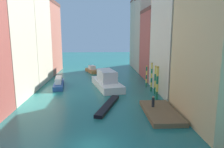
{
  "coord_description": "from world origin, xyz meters",
  "views": [
    {
      "loc": [
        0.86,
        -16.32,
        9.44
      ],
      "look_at": [
        3.11,
        25.98,
        1.5
      ],
      "focal_mm": 33.29,
      "sensor_mm": 36.0,
      "label": 1
    }
  ],
  "objects": [
    {
      "name": "person_on_dock",
      "position": [
        7.37,
        8.4,
        1.19
      ],
      "size": [
        0.36,
        0.36,
        1.42
      ],
      "color": "black",
      "rests_on": "waterfront_dock"
    },
    {
      "name": "building_right_2",
      "position": [
        13.88,
        28.58,
        7.48
      ],
      "size": [
        7.51,
        10.57,
        14.93
      ],
      "color": "#B25147",
      "rests_on": "ground"
    },
    {
      "name": "building_right_1",
      "position": [
        13.88,
        17.22,
        8.77
      ],
      "size": [
        7.51,
        11.99,
        17.51
      ],
      "color": "beige",
      "rests_on": "ground"
    },
    {
      "name": "mooring_pole_2",
      "position": [
        9.36,
        17.61,
        2.52
      ],
      "size": [
        0.3,
        0.3,
        4.94
      ],
      "color": "#197247",
      "rests_on": "ground"
    },
    {
      "name": "mooring_pole_3",
      "position": [
        9.19,
        20.73,
        2.05
      ],
      "size": [
        0.28,
        0.28,
        4.01
      ],
      "color": "#197247",
      "rests_on": "ground"
    },
    {
      "name": "mooring_pole_1",
      "position": [
        9.56,
        16.0,
        2.4
      ],
      "size": [
        0.3,
        0.3,
        4.7
      ],
      "color": "#197247",
      "rests_on": "ground"
    },
    {
      "name": "building_right_3",
      "position": [
        13.88,
        38.26,
        9.56
      ],
      "size": [
        7.51,
        8.86,
        19.1
      ],
      "color": "#BCB299",
      "rests_on": "ground"
    },
    {
      "name": "ground_plane",
      "position": [
        0.0,
        24.5,
        0.0
      ],
      "size": [
        154.0,
        154.0,
        0.0
      ],
      "primitive_type": "plane",
      "color": "#1E6B66"
    },
    {
      "name": "motorboat_1",
      "position": [
        -7.04,
        21.72,
        0.66
      ],
      "size": [
        2.61,
        7.35,
        1.78
      ],
      "color": "#234C93",
      "rests_on": "ground"
    },
    {
      "name": "vaporetto_white",
      "position": [
        1.87,
        20.64,
        1.2
      ],
      "size": [
        5.92,
        11.01,
        3.19
      ],
      "color": "white",
      "rests_on": "ground"
    },
    {
      "name": "building_left_2",
      "position": [
        -13.88,
        26.03,
        9.28
      ],
      "size": [
        7.51,
        11.21,
        18.53
      ],
      "color": "beige",
      "rests_on": "ground"
    },
    {
      "name": "motorboat_0",
      "position": [
        -1.47,
        36.94,
        0.57
      ],
      "size": [
        4.01,
        6.65,
        1.71
      ],
      "color": "olive",
      "rests_on": "ground"
    },
    {
      "name": "waterfront_dock",
      "position": [
        8.03,
        7.17,
        0.27
      ],
      "size": [
        3.74,
        7.82,
        0.54
      ],
      "color": "brown",
      "rests_on": "ground"
    },
    {
      "name": "gondola_black",
      "position": [
        1.74,
        10.1,
        0.22
      ],
      "size": [
        3.6,
        8.33,
        0.44
      ],
      "color": "black",
      "rests_on": "ground"
    },
    {
      "name": "building_left_3",
      "position": [
        -13.88,
        37.56,
        8.84
      ],
      "size": [
        7.51,
        12.1,
        17.65
      ],
      "color": "#C6705B",
      "rests_on": "ground"
    },
    {
      "name": "building_right_4",
      "position": [
        13.88,
        46.75,
        9.91
      ],
      "size": [
        7.51,
        8.06,
        19.8
      ],
      "color": "#BCB299",
      "rests_on": "ground"
    },
    {
      "name": "mooring_pole_0",
      "position": [
        9.11,
        13.08,
        2.57
      ],
      "size": [
        0.35,
        0.35,
        5.03
      ],
      "color": "#197247",
      "rests_on": "ground"
    }
  ]
}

